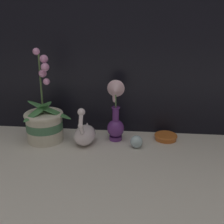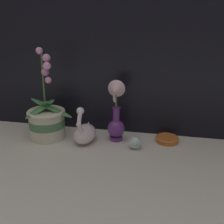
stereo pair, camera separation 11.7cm
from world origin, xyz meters
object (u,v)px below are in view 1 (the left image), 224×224
at_px(orchid_potted_plant, 45,122).
at_px(blue_vase, 116,116).
at_px(swan_figurine, 85,133).
at_px(amber_dish, 166,136).
at_px(glass_sphere, 136,142).

distance_m(orchid_potted_plant, blue_vase, 0.34).
relative_size(swan_figurine, blue_vase, 0.65).
xyz_separation_m(orchid_potted_plant, swan_figurine, (0.19, -0.01, -0.04)).
relative_size(orchid_potted_plant, swan_figurine, 2.29).
height_order(orchid_potted_plant, amber_dish, orchid_potted_plant).
bearing_deg(blue_vase, glass_sphere, -32.85).
relative_size(glass_sphere, amber_dish, 0.51).
height_order(orchid_potted_plant, blue_vase, orchid_potted_plant).
height_order(glass_sphere, amber_dish, glass_sphere).
bearing_deg(blue_vase, swan_figurine, -161.95).
distance_m(glass_sphere, amber_dish, 0.17).
xyz_separation_m(swan_figurine, blue_vase, (0.14, 0.05, 0.07)).
relative_size(swan_figurine, amber_dish, 1.72).
distance_m(swan_figurine, glass_sphere, 0.24).
bearing_deg(blue_vase, orchid_potted_plant, -174.38).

